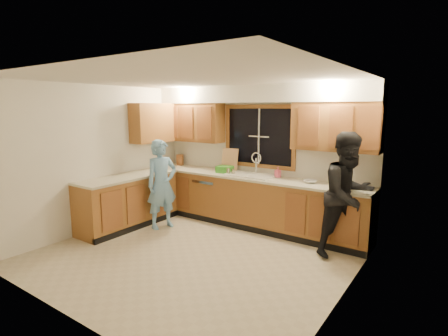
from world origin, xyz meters
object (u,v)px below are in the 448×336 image
object	(u,v)px
man	(162,184)
soap_bottle	(278,172)
woman	(348,195)
stove	(102,209)
dishwasher	(212,197)
sink	(251,179)
bowl	(310,182)
dish_crate	(225,169)
knife_block	(180,160)

from	to	relation	value
man	soap_bottle	bearing A→B (deg)	-38.77
woman	stove	bearing A→B (deg)	144.46
man	soap_bottle	size ratio (longest dim) A/B	8.53
dishwasher	stove	bearing A→B (deg)	-117.69
sink	man	bearing A→B (deg)	-141.81
sink	bowl	bearing A→B (deg)	0.49
woman	man	bearing A→B (deg)	133.83
dish_crate	bowl	bearing A→B (deg)	0.50
man	stove	bearing A→B (deg)	164.34
woman	soap_bottle	size ratio (longest dim) A/B	9.69
stove	soap_bottle	world-z (taller)	soap_bottle
dishwasher	stove	size ratio (longest dim) A/B	0.91
stove	woman	size ratio (longest dim) A/B	0.50
sink	stove	xyz separation A→B (m)	(-1.80, -1.82, -0.41)
bowl	dishwasher	bearing A→B (deg)	-179.29
stove	soap_bottle	distance (m)	3.05
dishwasher	man	xyz separation A→B (m)	(-0.39, -0.96, 0.38)
dishwasher	man	size ratio (longest dim) A/B	0.52
dish_crate	soap_bottle	xyz separation A→B (m)	(1.02, 0.15, 0.03)
dishwasher	stove	distance (m)	2.04
man	knife_block	bearing A→B (deg)	45.02
knife_block	bowl	bearing A→B (deg)	-24.76
stove	dish_crate	distance (m)	2.27
stove	soap_bottle	xyz separation A→B (m)	(2.26, 1.97, 0.56)
dishwasher	woman	distance (m)	2.71
stove	dish_crate	xyz separation A→B (m)	(1.24, 1.82, 0.53)
woman	dishwasher	bearing A→B (deg)	115.05
knife_block	bowl	xyz separation A→B (m)	(2.92, -0.15, -0.09)
dishwasher	man	distance (m)	1.10
bowl	man	bearing A→B (deg)	-157.20
knife_block	dish_crate	world-z (taller)	knife_block
dish_crate	bowl	distance (m)	1.66
soap_bottle	bowl	bearing A→B (deg)	-11.93
woman	knife_block	xyz separation A→B (m)	(-3.61, 0.49, 0.14)
dishwasher	bowl	bearing A→B (deg)	0.71
sink	dish_crate	xyz separation A→B (m)	(-0.56, -0.00, 0.12)
stove	dish_crate	world-z (taller)	dish_crate
stove	man	world-z (taller)	man
dish_crate	woman	bearing A→B (deg)	-7.99
sink	woman	world-z (taller)	woman
dish_crate	bowl	xyz separation A→B (m)	(1.66, 0.01, -0.04)
dishwasher	woman	world-z (taller)	woman
stove	man	distance (m)	1.07
woman	dish_crate	world-z (taller)	woman
soap_bottle	dish_crate	bearing A→B (deg)	-171.60
stove	soap_bottle	size ratio (longest dim) A/B	4.88
stove	man	bearing A→B (deg)	56.53
dishwasher	stove	xyz separation A→B (m)	(-0.95, -1.81, 0.04)
stove	knife_block	size ratio (longest dim) A/B	3.92
soap_bottle	dishwasher	bearing A→B (deg)	-173.03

